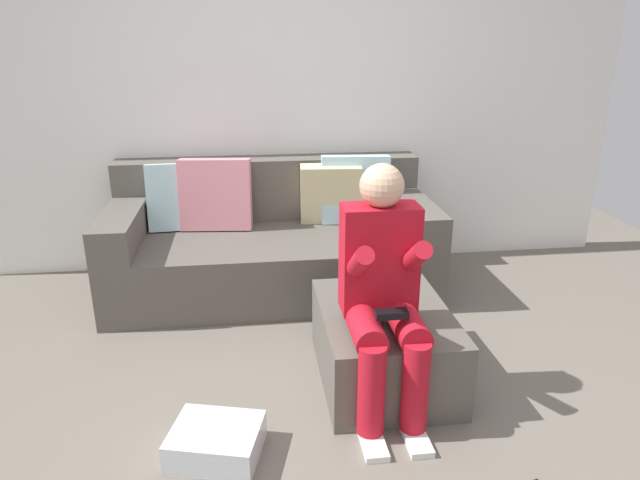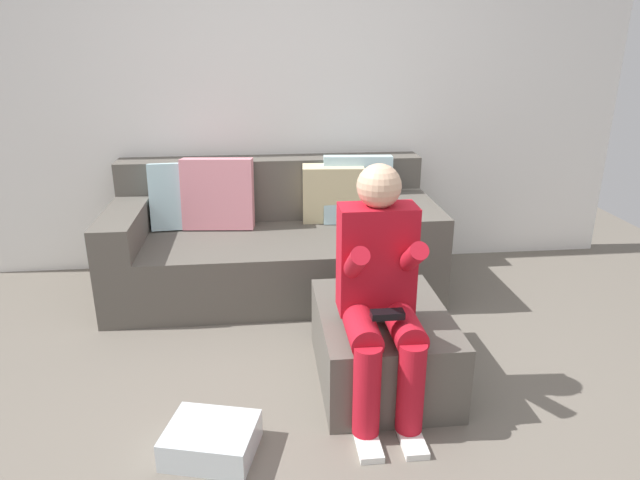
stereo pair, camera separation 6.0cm
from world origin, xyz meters
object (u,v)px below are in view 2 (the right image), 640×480
at_px(ottoman, 382,345).
at_px(person_seated, 380,289).
at_px(storage_bin, 211,440).
at_px(couch_sectional, 274,239).

xyz_separation_m(ottoman, person_seated, (-0.07, -0.21, 0.41)).
bearing_deg(person_seated, storage_bin, -160.89).
distance_m(person_seated, storage_bin, 0.96).
bearing_deg(storage_bin, couch_sectional, 79.40).
relative_size(couch_sectional, person_seated, 1.87).
bearing_deg(storage_bin, person_seated, 19.11).
bearing_deg(couch_sectional, ottoman, -67.88).
distance_m(couch_sectional, ottoman, 1.33).
xyz_separation_m(couch_sectional, person_seated, (0.43, -1.44, 0.26)).
bearing_deg(ottoman, couch_sectional, 112.12).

